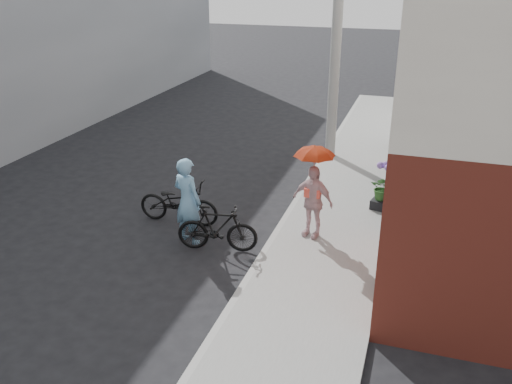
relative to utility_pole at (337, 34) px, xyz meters
The scene contains 11 objects.
ground 7.03m from the utility_pole, 100.39° to the right, with size 80.00×80.00×0.00m, color black.
sidewalk 5.37m from the utility_pole, 75.96° to the right, with size 2.20×24.00×0.12m, color gray.
curb 5.28m from the utility_pole, 92.29° to the right, with size 0.12×24.00×0.12m, color #9E9E99.
utility_pole is the anchor object (origin of this frame).
officer 6.69m from the utility_pole, 106.91° to the right, with size 0.66×0.43×1.81m, color #6D9FC1.
bike_left 6.42m from the utility_pole, 114.71° to the right, with size 0.63×1.81×0.95m, color black.
bike_right 6.86m from the utility_pole, 100.36° to the right, with size 0.45×1.60×0.96m, color black.
kimono_woman 5.74m from the utility_pole, 83.71° to the right, with size 0.88×0.37×1.50m, color beige.
parasol 5.33m from the utility_pole, 83.71° to the right, with size 0.77×0.77×0.68m, color #C43C17.
planter 4.99m from the utility_pole, 61.65° to the right, with size 0.41×0.41×0.21m, color black.
potted_plant 4.74m from the utility_pole, 61.65° to the right, with size 0.51×0.44×0.57m, color #2F5D25.
Camera 1 is at (3.60, -8.83, 5.28)m, focal length 38.00 mm.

